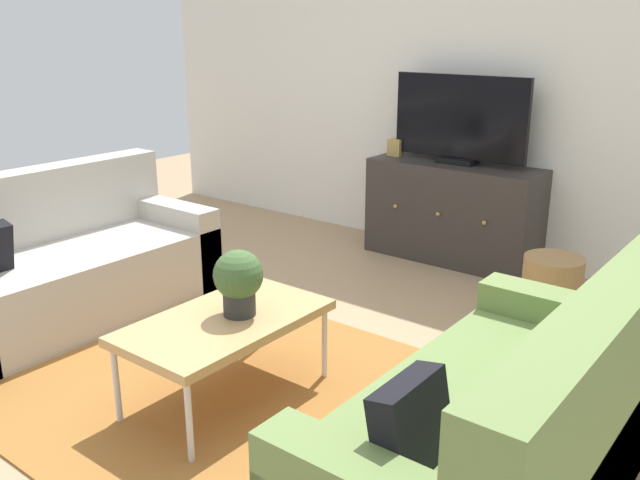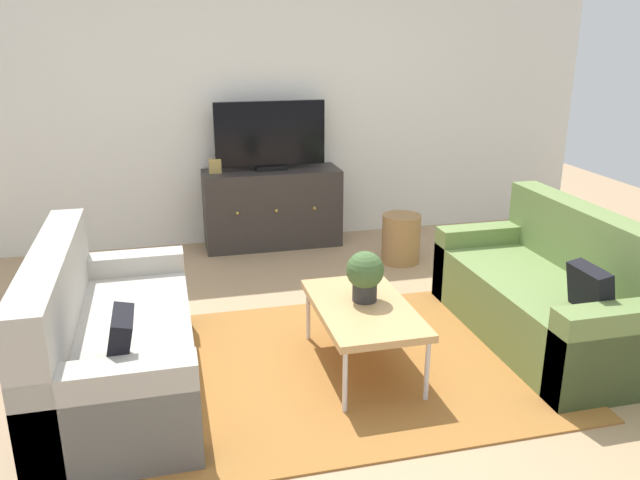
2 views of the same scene
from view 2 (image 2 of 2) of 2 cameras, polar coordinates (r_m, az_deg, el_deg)
The scene contains 11 objects.
ground_plane at distance 4.20m, azimuth 1.98°, elevation -10.07°, with size 10.00×10.00×0.00m, color tan.
wall_back at distance 6.22m, azimuth -4.44°, elevation 12.33°, with size 6.40×0.12×2.70m, color silver.
area_rug at distance 4.07m, azimuth 2.57°, elevation -10.97°, with size 2.50×1.90×0.01m, color #9E662D.
couch_left_side at distance 3.87m, azimuth -18.69°, elevation -8.91°, with size 0.81×1.70×0.87m.
couch_right_side at distance 4.57m, azimuth 20.06°, elevation -4.78°, with size 0.81×1.70×0.87m.
coffee_table at distance 3.87m, azimuth 3.84°, elevation -6.23°, with size 0.55×0.96×0.42m.
potted_plant at distance 3.86m, azimuth 4.02°, elevation -3.02°, with size 0.23×0.23×0.31m.
tv_console at distance 6.12m, azimuth -4.27°, elevation 2.86°, with size 1.28×0.47×0.73m.
flat_screen_tv at distance 5.99m, azimuth -4.46°, elevation 9.21°, with size 1.02×0.16×0.63m.
mantel_clock at distance 5.96m, azimuth -9.32°, elevation 6.51°, with size 0.11×0.07×0.13m, color tan.
wicker_basket at distance 5.74m, azimuth 7.21°, elevation 0.13°, with size 0.34×0.34×0.43m, color #9E7547.
Camera 2 is at (-1.03, -3.55, 2.00)m, focal length 36.01 mm.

